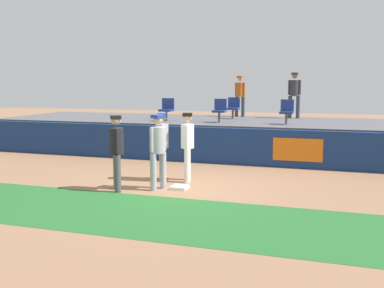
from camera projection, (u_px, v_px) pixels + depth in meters
name	position (u px, v px, depth m)	size (l,w,h in m)	color
ground_plane	(171.00, 188.00, 11.09)	(60.00, 60.00, 0.00)	#936B4C
grass_foreground_strip	(131.00, 213.00, 8.92)	(18.00, 2.80, 0.01)	#26662B
first_base	(180.00, 187.00, 10.94)	(0.40, 0.40, 0.08)	white
player_fielder_home	(188.00, 142.00, 11.69)	(0.43, 0.59, 1.83)	white
player_runner_visitor	(158.00, 146.00, 10.76)	(0.47, 0.48, 1.85)	#9EA3AD
player_coach_visitor	(162.00, 142.00, 11.78)	(0.46, 0.48, 1.82)	#9EA3AD
player_umpire	(116.00, 147.00, 10.63)	(0.48, 0.48, 1.84)	#4C4C51
field_wall	(211.00, 145.00, 14.47)	(18.00, 0.26, 1.18)	navy
bleacher_platform	(228.00, 136.00, 16.89)	(18.00, 4.80, 1.22)	#59595E
seat_back_center	(233.00, 107.00, 17.37)	(0.47, 0.44, 0.84)	#4C4C51
seat_front_left	(167.00, 108.00, 16.32)	(0.47, 0.44, 0.84)	#4C4C51
seat_front_center	(220.00, 109.00, 15.70)	(0.44, 0.44, 0.84)	#4C4C51
seat_front_right	(287.00, 110.00, 14.98)	(0.44, 0.44, 0.84)	#4C4C51
spectator_hooded	(294.00, 92.00, 17.52)	(0.51, 0.38, 1.81)	#33384C
spectator_capped	(240.00, 93.00, 18.44)	(0.46, 0.40, 1.70)	#33384C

